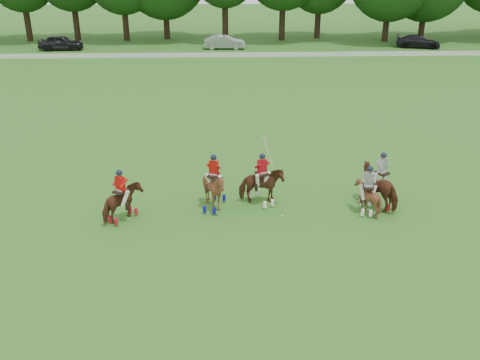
{
  "coord_description": "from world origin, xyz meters",
  "views": [
    {
      "loc": [
        -0.62,
        -16.18,
        10.43
      ],
      "look_at": [
        0.11,
        4.2,
        1.4
      ],
      "focal_mm": 40.0,
      "sensor_mm": 36.0,
      "label": 1
    }
  ],
  "objects_px": {
    "car_mid": "(225,42)",
    "car_right": "(418,41)",
    "polo_red_b": "(262,186)",
    "polo_stripe_b": "(367,196)",
    "car_left": "(61,43)",
    "polo_red_a": "(122,203)",
    "polo_red_c": "(214,189)",
    "polo_stripe_a": "(380,187)",
    "polo_ball": "(282,216)"
  },
  "relations": [
    {
      "from": "polo_red_c",
      "to": "polo_stripe_a",
      "type": "height_order",
      "value": "polo_stripe_a"
    },
    {
      "from": "car_left",
      "to": "polo_red_a",
      "type": "height_order",
      "value": "polo_red_a"
    },
    {
      "from": "car_mid",
      "to": "polo_red_c",
      "type": "xyz_separation_m",
      "value": [
        -0.79,
        -38.08,
        0.18
      ]
    },
    {
      "from": "polo_red_c",
      "to": "polo_stripe_b",
      "type": "bearing_deg",
      "value": -5.49
    },
    {
      "from": "polo_red_c",
      "to": "polo_ball",
      "type": "bearing_deg",
      "value": -18.41
    },
    {
      "from": "polo_red_a",
      "to": "polo_ball",
      "type": "distance_m",
      "value": 6.62
    },
    {
      "from": "polo_red_a",
      "to": "polo_red_b",
      "type": "height_order",
      "value": "polo_red_b"
    },
    {
      "from": "polo_red_b",
      "to": "polo_red_a",
      "type": "bearing_deg",
      "value": -166.75
    },
    {
      "from": "car_mid",
      "to": "polo_red_a",
      "type": "relative_size",
      "value": 1.97
    },
    {
      "from": "polo_stripe_b",
      "to": "car_left",
      "type": "bearing_deg",
      "value": 120.83
    },
    {
      "from": "polo_red_c",
      "to": "polo_red_a",
      "type": "bearing_deg",
      "value": -165.67
    },
    {
      "from": "car_left",
      "to": "car_right",
      "type": "bearing_deg",
      "value": -92.0
    },
    {
      "from": "polo_stripe_a",
      "to": "polo_ball",
      "type": "distance_m",
      "value": 4.46
    },
    {
      "from": "polo_red_c",
      "to": "polo_ball",
      "type": "xyz_separation_m",
      "value": [
        2.83,
        -0.94,
        -0.86
      ]
    },
    {
      "from": "polo_red_a",
      "to": "polo_stripe_a",
      "type": "relative_size",
      "value": 0.9
    },
    {
      "from": "car_right",
      "to": "polo_ball",
      "type": "xyz_separation_m",
      "value": [
        -19.11,
        -39.02,
        -0.63
      ]
    },
    {
      "from": "car_right",
      "to": "polo_ball",
      "type": "distance_m",
      "value": 43.45
    },
    {
      "from": "polo_ball",
      "to": "polo_stripe_b",
      "type": "bearing_deg",
      "value": 5.16
    },
    {
      "from": "car_mid",
      "to": "polo_stripe_b",
      "type": "distance_m",
      "value": 39.1
    },
    {
      "from": "car_right",
      "to": "polo_red_c",
      "type": "xyz_separation_m",
      "value": [
        -21.94,
        -38.08,
        0.23
      ]
    },
    {
      "from": "polo_red_b",
      "to": "polo_stripe_b",
      "type": "xyz_separation_m",
      "value": [
        4.36,
        -1.03,
        -0.1
      ]
    },
    {
      "from": "car_left",
      "to": "polo_red_b",
      "type": "distance_m",
      "value": 42.07
    },
    {
      "from": "polo_red_a",
      "to": "polo_stripe_a",
      "type": "height_order",
      "value": "polo_stripe_a"
    },
    {
      "from": "car_left",
      "to": "polo_red_a",
      "type": "bearing_deg",
      "value": -163.68
    },
    {
      "from": "polo_red_a",
      "to": "polo_red_c",
      "type": "distance_m",
      "value": 3.87
    },
    {
      "from": "car_mid",
      "to": "polo_stripe_b",
      "type": "height_order",
      "value": "polo_stripe_b"
    },
    {
      "from": "polo_red_c",
      "to": "polo_stripe_a",
      "type": "distance_m",
      "value": 7.1
    },
    {
      "from": "polo_red_a",
      "to": "polo_red_b",
      "type": "xyz_separation_m",
      "value": [
        5.8,
        1.37,
        0.04
      ]
    },
    {
      "from": "polo_red_a",
      "to": "polo_ball",
      "type": "xyz_separation_m",
      "value": [
        6.57,
        0.02,
        -0.75
      ]
    },
    {
      "from": "car_left",
      "to": "polo_red_c",
      "type": "distance_m",
      "value": 41.57
    },
    {
      "from": "polo_red_c",
      "to": "polo_ball",
      "type": "height_order",
      "value": "polo_red_c"
    },
    {
      "from": "polo_stripe_b",
      "to": "polo_ball",
      "type": "distance_m",
      "value": 3.67
    },
    {
      "from": "polo_red_b",
      "to": "polo_ball",
      "type": "distance_m",
      "value": 1.74
    },
    {
      "from": "car_mid",
      "to": "polo_red_c",
      "type": "height_order",
      "value": "polo_red_c"
    },
    {
      "from": "car_left",
      "to": "polo_red_c",
      "type": "relative_size",
      "value": 1.88
    },
    {
      "from": "polo_red_c",
      "to": "polo_stripe_a",
      "type": "relative_size",
      "value": 1.0
    },
    {
      "from": "car_left",
      "to": "car_mid",
      "type": "relative_size",
      "value": 1.05
    },
    {
      "from": "polo_red_c",
      "to": "polo_stripe_b",
      "type": "distance_m",
      "value": 6.45
    },
    {
      "from": "car_mid",
      "to": "car_right",
      "type": "bearing_deg",
      "value": -88.0
    },
    {
      "from": "car_left",
      "to": "polo_stripe_a",
      "type": "height_order",
      "value": "polo_stripe_a"
    },
    {
      "from": "car_left",
      "to": "car_mid",
      "type": "height_order",
      "value": "car_left"
    },
    {
      "from": "polo_red_c",
      "to": "polo_stripe_b",
      "type": "height_order",
      "value": "polo_red_c"
    },
    {
      "from": "car_mid",
      "to": "car_right",
      "type": "xyz_separation_m",
      "value": [
        21.14,
        0.0,
        -0.05
      ]
    },
    {
      "from": "polo_stripe_b",
      "to": "car_right",
      "type": "bearing_deg",
      "value": 68.15
    },
    {
      "from": "car_left",
      "to": "polo_ball",
      "type": "xyz_separation_m",
      "value": [
        19.5,
        -39.02,
        -0.74
      ]
    },
    {
      "from": "car_left",
      "to": "polo_red_a",
      "type": "distance_m",
      "value": 41.12
    },
    {
      "from": "polo_red_a",
      "to": "polo_red_c",
      "type": "xyz_separation_m",
      "value": [
        3.75,
        0.96,
        0.11
      ]
    },
    {
      "from": "polo_red_b",
      "to": "polo_ball",
      "type": "bearing_deg",
      "value": -60.28
    },
    {
      "from": "polo_stripe_a",
      "to": "polo_ball",
      "type": "relative_size",
      "value": 27.45
    },
    {
      "from": "car_mid",
      "to": "polo_stripe_b",
      "type": "relative_size",
      "value": 2.1
    }
  ]
}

